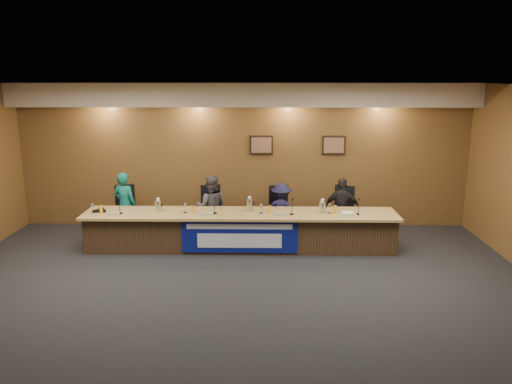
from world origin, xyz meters
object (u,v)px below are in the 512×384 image
speakerphone (101,210)px  carafe_left (158,206)px  office_chair_c (281,215)px  carafe_right (322,207)px  banner (239,237)px  office_chair_b (212,214)px  dais_body (241,231)px  panelist_c (281,211)px  panelist_b (211,207)px  office_chair_a (127,214)px  office_chair_d (341,215)px  carafe_mid (250,205)px  panelist_a (125,205)px  panelist_d (342,209)px

speakerphone → carafe_left: bearing=1.1°
office_chair_c → carafe_left: (-2.44, -0.77, 0.38)m
office_chair_c → carafe_right: (0.77, -0.81, 0.38)m
banner → speakerphone: speakerphone is taller
office_chair_b → carafe_right: 2.41m
dais_body → panelist_c: size_ratio=5.07×
panelist_b → office_chair_a: 1.82m
carafe_left → panelist_b: bearing=34.6°
carafe_right → office_chair_a: bearing=168.7°
panelist_c → carafe_right: size_ratio=5.45×
panelist_c → office_chair_d: (1.26, 0.10, -0.11)m
office_chair_c → dais_body: bearing=-152.5°
office_chair_b → speakerphone: (-2.10, -0.79, 0.30)m
banner → panelist_b: bearing=120.9°
panelist_c → panelist_b: bearing=15.5°
office_chair_a → office_chair_c: size_ratio=1.00×
panelist_b → dais_body: bearing=133.7°
office_chair_b → carafe_mid: size_ratio=1.87×
office_chair_c → carafe_left: carafe_left is taller
speakerphone → office_chair_a: bearing=69.9°
panelist_a → dais_body: bearing=-176.5°
office_chair_b → dais_body: bearing=-60.6°
office_chair_a → carafe_right: bearing=-31.9°
office_chair_b → speakerphone: size_ratio=1.50×
panelist_d → speakerphone: panelist_d is taller
dais_body → office_chair_a: bearing=162.9°
banner → panelist_c: 1.37m
panelist_d → carafe_left: panelist_d is taller
panelist_a → office_chair_b: bearing=-158.4°
carafe_right → speakerphone: carafe_right is taller
carafe_left → panelist_d: bearing=10.2°
panelist_d → office_chair_b: panelist_d is taller
panelist_c → panelist_d: bearing=-164.5°
panelist_b → speakerphone: size_ratio=4.20×
banner → office_chair_a: bearing=154.5°
carafe_left → carafe_right: size_ratio=1.03×
speakerphone → panelist_a: bearing=67.3°
panelist_c → office_chair_d: size_ratio=2.47×
carafe_left → banner: bearing=-14.1°
office_chair_a → office_chair_c: bearing=-20.6°
panelist_b → carafe_left: panelist_b is taller
banner → panelist_b: panelist_b is taller
dais_body → panelist_a: bearing=165.0°
banner → carafe_right: size_ratio=10.14×
panelist_c → office_chair_b: (-1.47, 0.10, -0.11)m
office_chair_d → panelist_a: bearing=-154.1°
panelist_b → panelist_c: panelist_b is taller
dais_body → speakerphone: (-2.74, -0.03, 0.43)m
panelist_c → carafe_left: bearing=30.8°
office_chair_d → carafe_mid: carafe_mid is taller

